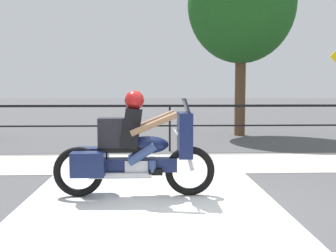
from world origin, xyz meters
TOP-DOWN VIEW (x-y plane):
  - ground_plane at (0.00, 0.00)m, footprint 120.00×120.00m
  - sidewalk_band at (0.00, 3.40)m, footprint 44.00×2.40m
  - crosswalk_band at (-0.50, -0.20)m, footprint 3.61×6.00m
  - fence_railing at (0.00, 5.10)m, footprint 36.00×0.05m
  - motorcycle at (-0.74, 0.64)m, footprint 2.42×0.76m
  - tree_behind_sign at (2.55, 8.63)m, footprint 3.60×3.60m

SIDE VIEW (x-z plane):
  - ground_plane at x=0.00m, z-range 0.00..0.00m
  - crosswalk_band at x=-0.50m, z-range 0.00..0.01m
  - sidewalk_band at x=0.00m, z-range 0.00..0.01m
  - motorcycle at x=-0.74m, z-range -0.09..1.50m
  - fence_railing at x=0.00m, z-range 0.34..1.54m
  - tree_behind_sign at x=2.55m, z-range 1.20..7.61m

